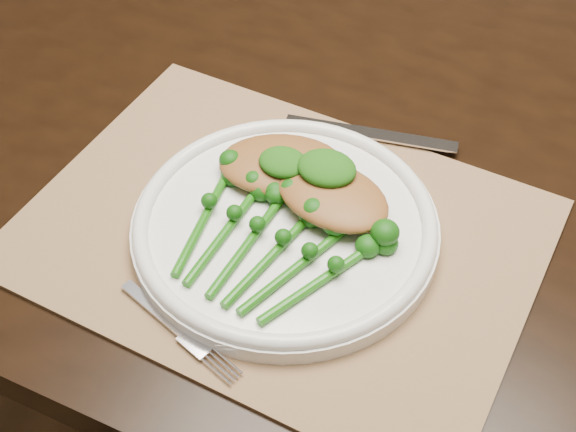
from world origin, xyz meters
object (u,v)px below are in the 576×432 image
at_px(broccolini_bundle, 258,251).
at_px(chicken_fillet_left, 282,165).
at_px(dinner_plate, 285,225).
at_px(placemat, 279,234).
at_px(dining_table, 356,310).

bearing_deg(broccolini_bundle, chicken_fillet_left, 112.19).
bearing_deg(dinner_plate, chicken_fillet_left, 116.25).
bearing_deg(placemat, broccolini_bundle, -85.85).
relative_size(dining_table, chicken_fillet_left, 12.87).
bearing_deg(dining_table, dinner_plate, -93.86).
xyz_separation_m(dinner_plate, broccolini_bundle, (-0.01, -0.05, 0.01)).
relative_size(placemat, chicken_fillet_left, 3.81).
height_order(dinner_plate, broccolini_bundle, broccolini_bundle).
distance_m(placemat, broccolini_bundle, 0.05).
bearing_deg(chicken_fillet_left, placemat, -87.28).
bearing_deg(placemat, dinner_plate, 2.72).
xyz_separation_m(placemat, broccolini_bundle, (-0.00, -0.05, 0.02)).
xyz_separation_m(dining_table, broccolini_bundle, (-0.03, -0.26, 0.40)).
bearing_deg(broccolini_bundle, dinner_plate, 91.89).
height_order(dining_table, placemat, placemat).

